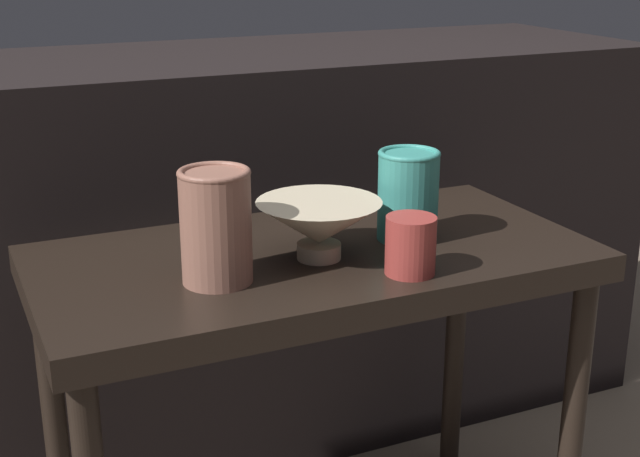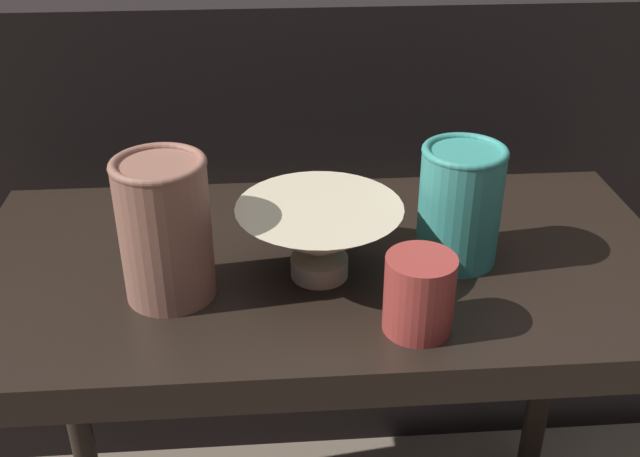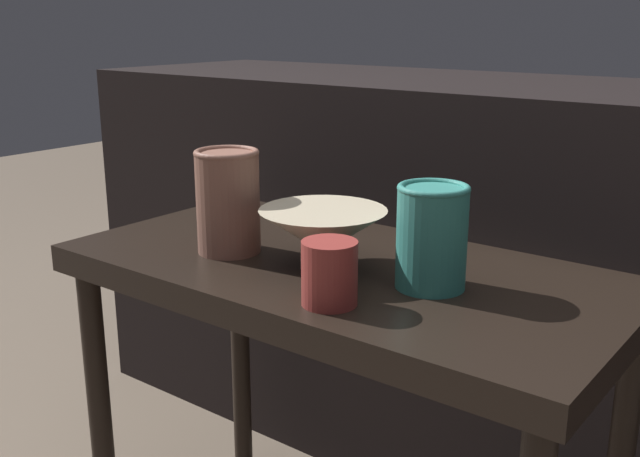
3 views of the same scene
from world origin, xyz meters
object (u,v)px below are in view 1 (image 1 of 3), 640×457
bowl (319,224)px  cup (411,245)px  vase_colorful_right (408,194)px  vase_textured_left (216,225)px

bowl → cup: 0.13m
bowl → vase_colorful_right: vase_colorful_right is taller
bowl → cup: size_ratio=2.22×
vase_colorful_right → cup: bearing=-118.1°
vase_textured_left → bowl: bearing=8.4°
bowl → vase_colorful_right: bearing=8.7°
vase_textured_left → vase_colorful_right: (0.31, 0.05, -0.01)m
bowl → vase_textured_left: bearing=-171.6°
vase_colorful_right → bowl: bearing=-171.3°
vase_textured_left → vase_colorful_right: vase_textured_left is taller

